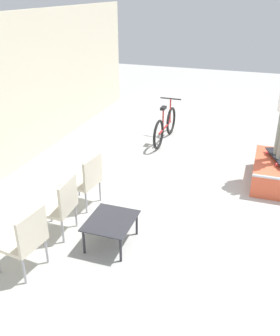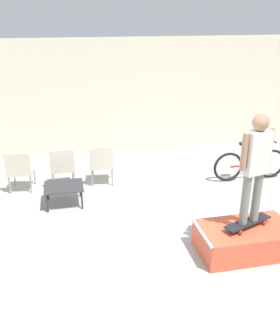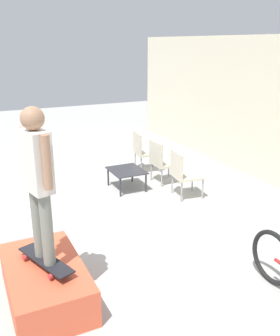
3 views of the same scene
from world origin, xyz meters
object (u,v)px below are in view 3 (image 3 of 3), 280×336
Objects in this scene: skateboard_on_ramp at (46,260)px; coffee_table at (127,172)px; patio_chair_right at (183,172)px; skate_ramp_box at (45,282)px; person_skater at (38,174)px; patio_chair_center at (162,160)px; patio_chair_left at (143,150)px.

skateboard_on_ramp is 1.15× the size of coffee_table.
skate_ramp_box is at bearing 128.97° from patio_chair_right.
person_skater is 3.77m from coffee_table.
patio_chair_center and patio_chair_right have the same top height.
person_skater is 1.89× the size of patio_chair_right.
skate_ramp_box is at bearing -172.08° from skateboard_on_ramp.
skate_ramp_box is 4.12m from patio_chair_center.
skate_ramp_box is 3.56m from coffee_table.
coffee_table is at bearing 121.36° from skateboard_on_ramp.
patio_chair_left is at bearing 126.38° from person_skater.
patio_chair_center is (-2.80, 3.02, -1.04)m from person_skater.
coffee_table is at bearing 144.51° from patio_chair_left.
person_skater is at bearing 28.19° from skate_ramp_box.
patio_chair_left is 0.88m from patio_chair_center.
skateboard_on_ramp is at bearing 130.81° from patio_chair_center.
person_skater is 4.88m from patio_chair_left.
skateboard_on_ramp is 0.96× the size of patio_chair_right.
patio_chair_left and patio_chair_center have the same top height.
coffee_table is (-2.80, 2.22, -1.19)m from person_skater.
coffee_table is 0.83× the size of patio_chair_right.
patio_chair_center is at bearing 118.57° from person_skater.
skateboard_on_ramp is 0.51× the size of person_skater.
skate_ramp_box is 1.63× the size of patio_chair_right.
skateboard_on_ramp is at bearing -38.37° from coffee_table.
person_skater is at bearing 129.58° from patio_chair_right.
skateboard_on_ramp reaches higher than coffee_table.
skate_ramp_box is at bearing -166.00° from person_skater.
patio_chair_center is 0.85m from patio_chair_right.
person_skater is 3.74m from patio_chair_right.
person_skater is at bearing 130.81° from patio_chair_center.
patio_chair_right is (0.85, 0.00, 0.00)m from patio_chair_center.
patio_chair_center is at bearing 112.49° from skateboard_on_ramp.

